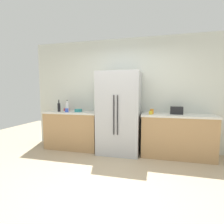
# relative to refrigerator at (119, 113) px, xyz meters

# --- Properties ---
(ground_plane) EXTENTS (9.97, 9.97, 0.00)m
(ground_plane) POSITION_rel_refrigerator_xyz_m (0.13, -1.43, -0.93)
(ground_plane) COLOR tan
(kitchen_back_panel) EXTENTS (4.99, 0.10, 2.69)m
(kitchen_back_panel) POSITION_rel_refrigerator_xyz_m (0.13, 0.43, 0.42)
(kitchen_back_panel) COLOR silver
(kitchen_back_panel) RESTS_ON ground_plane
(counter_left) EXTENTS (1.36, 0.65, 0.93)m
(counter_left) POSITION_rel_refrigerator_xyz_m (-1.19, 0.06, -0.46)
(counter_left) COLOR tan
(counter_left) RESTS_ON ground_plane
(counter_right) EXTENTS (1.53, 0.65, 0.93)m
(counter_right) POSITION_rel_refrigerator_xyz_m (1.27, 0.06, -0.46)
(counter_right) COLOR tan
(counter_right) RESTS_ON ground_plane
(refrigerator) EXTENTS (0.94, 0.74, 1.86)m
(refrigerator) POSITION_rel_refrigerator_xyz_m (0.00, 0.00, 0.00)
(refrigerator) COLOR #B2B5BA
(refrigerator) RESTS_ON ground_plane
(toaster) EXTENTS (0.26, 0.14, 0.17)m
(toaster) POSITION_rel_refrigerator_xyz_m (1.25, 0.11, 0.08)
(toaster) COLOR black
(toaster) RESTS_ON counter_right
(bottle_a) EXTENTS (0.08, 0.08, 0.28)m
(bottle_a) POSITION_rel_refrigerator_xyz_m (-1.33, 0.02, 0.12)
(bottle_a) COLOR white
(bottle_a) RESTS_ON counter_left
(bottle_b) EXTENTS (0.07, 0.07, 0.29)m
(bottle_b) POSITION_rel_refrigerator_xyz_m (-1.51, -0.06, 0.11)
(bottle_b) COLOR black
(bottle_b) RESTS_ON counter_left
(cup_a) EXTENTS (0.08, 0.08, 0.09)m
(cup_a) POSITION_rel_refrigerator_xyz_m (-1.27, -0.12, 0.05)
(cup_a) COLOR blue
(cup_a) RESTS_ON counter_left
(cup_b) EXTENTS (0.08, 0.08, 0.11)m
(cup_b) POSITION_rel_refrigerator_xyz_m (0.73, 0.04, 0.05)
(cup_b) COLOR orange
(cup_b) RESTS_ON counter_right
(cup_c) EXTENTS (0.07, 0.07, 0.07)m
(cup_c) POSITION_rel_refrigerator_xyz_m (0.70, -0.08, 0.04)
(cup_c) COLOR yellow
(cup_c) RESTS_ON counter_right
(bowl_a) EXTENTS (0.18, 0.18, 0.07)m
(bowl_a) POSITION_rel_refrigerator_xyz_m (-1.03, 0.02, 0.04)
(bowl_a) COLOR teal
(bowl_a) RESTS_ON counter_left
(bowl_b) EXTENTS (0.15, 0.15, 0.06)m
(bowl_b) POSITION_rel_refrigerator_xyz_m (-1.44, 0.19, 0.03)
(bowl_b) COLOR red
(bowl_b) RESTS_ON counter_left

